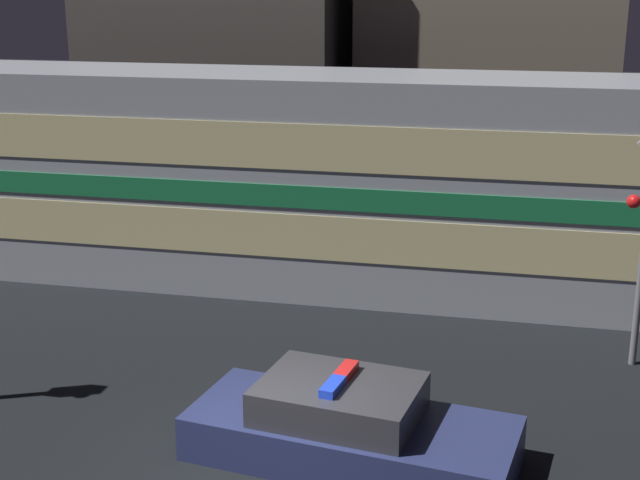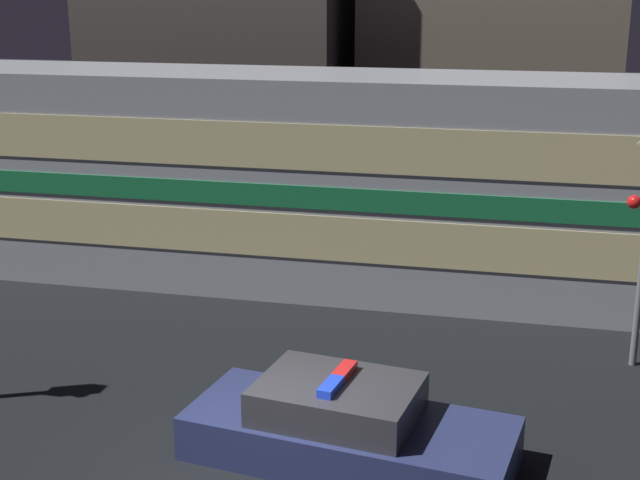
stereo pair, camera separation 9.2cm
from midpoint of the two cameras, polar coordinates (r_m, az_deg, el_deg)
The scene contains 4 objects.
train at distance 19.24m, azimuth -1.09°, elevation 3.87°, with size 19.29×3.12×4.56m.
police_car at distance 12.55m, azimuth 1.93°, elevation -11.98°, with size 4.70×2.42×1.25m.
building_left at distance 27.63m, azimuth -5.52°, elevation 12.42°, with size 7.27×6.38×9.20m.
building_center at distance 27.15m, azimuth 11.14°, elevation 13.89°, with size 6.99×6.22×10.86m.
Camera 2 is at (3.21, -9.79, 6.39)m, focal length 50.00 mm.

